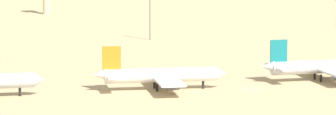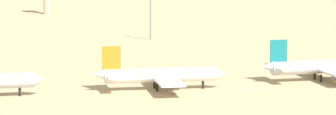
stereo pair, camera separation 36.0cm
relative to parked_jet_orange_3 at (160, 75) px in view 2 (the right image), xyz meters
The scene contains 4 objects.
ground 22.52m from the parked_jet_orange_3, 16.47° to the right, with size 4000.00×4000.00×0.00m, color tan.
parked_jet_orange_3 is the anchor object (origin of this frame).
parked_jet_teal_4 43.22m from the parked_jet_orange_3, ahead, with size 32.70×27.52×10.80m.
light_pole_west 98.59m from the parked_jet_orange_3, 74.60° to the left, with size 1.80×0.50×15.44m.
Camera 2 is at (-92.24, -222.81, 41.64)m, focal length 108.23 mm.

